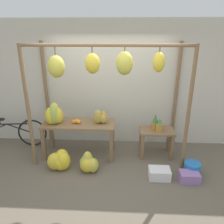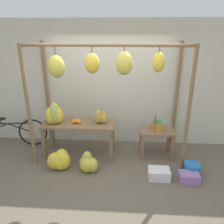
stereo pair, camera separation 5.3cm
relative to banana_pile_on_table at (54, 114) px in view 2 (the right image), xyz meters
name	(u,v)px [view 2 (the right image)]	position (x,y,z in m)	size (l,w,h in m)	color
ground_plane	(106,175)	(1.11, -0.67, -0.94)	(20.00, 20.00, 0.00)	#665B4C
shop_wall_back	(111,85)	(1.11, 0.75, 0.46)	(8.00, 0.08, 2.80)	beige
stall_awning	(103,76)	(1.03, -0.20, 0.83)	(3.00, 1.18, 2.35)	brown
display_table_main	(79,128)	(0.49, 0.05, -0.31)	(1.49, 0.62, 0.75)	brown
display_table_side	(156,137)	(2.12, 0.13, -0.50)	(0.71, 0.46, 0.59)	brown
banana_pile_on_table	(54,114)	(0.00, 0.00, 0.00)	(0.43, 0.45, 0.44)	gold
orange_pile	(77,121)	(0.46, 0.01, -0.14)	(0.20, 0.12, 0.10)	orange
pineapple_cluster	(157,125)	(2.11, 0.11, -0.23)	(0.23, 0.27, 0.32)	#B27F38
banana_pile_ground_left	(60,160)	(0.20, -0.50, -0.77)	(0.55, 0.46, 0.39)	yellow
banana_pile_ground_right	(88,163)	(0.76, -0.55, -0.78)	(0.42, 0.34, 0.41)	gold
fruit_crate_white	(159,174)	(2.09, -0.69, -0.85)	(0.39, 0.27, 0.19)	silver
blue_bucket	(192,169)	(2.72, -0.53, -0.83)	(0.30, 0.30, 0.23)	blue
parked_bicycle	(9,132)	(-1.23, 0.33, -0.60)	(1.75, 0.22, 0.70)	black
papaya_pile	(101,117)	(0.96, 0.06, -0.06)	(0.31, 0.26, 0.30)	#B2993D
fruit_crate_purple	(189,177)	(2.61, -0.74, -0.86)	(0.35, 0.24, 0.17)	#9970B7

